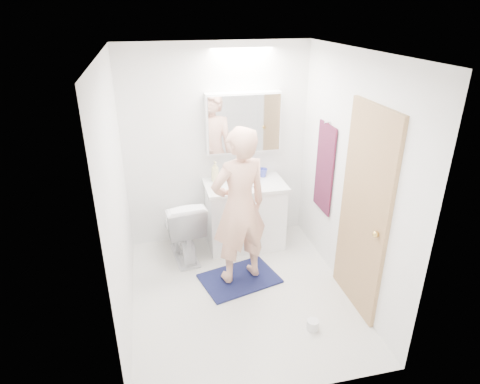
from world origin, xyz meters
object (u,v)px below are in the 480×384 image
object	(u,v)px
person	(239,207)
soap_bottle_b	(230,172)
toilet_paper_roll	(313,325)
medicine_cabinet	(243,123)
soap_bottle_a	(215,171)
toilet	(182,227)
toothbrush_cup	(263,173)
vanity_cabinet	(245,216)

from	to	relation	value
person	soap_bottle_b	bearing A→B (deg)	-110.41
soap_bottle_b	toilet_paper_roll	bearing A→B (deg)	-77.36
medicine_cabinet	soap_bottle_a	size ratio (longest dim) A/B	3.51
toilet	soap_bottle_a	distance (m)	0.76
toilet	toothbrush_cup	size ratio (longest dim) A/B	6.99
soap_bottle_b	toilet_paper_roll	world-z (taller)	soap_bottle_b
person	medicine_cabinet	bearing A→B (deg)	-120.26
soap_bottle_b	soap_bottle_a	bearing A→B (deg)	-170.78
vanity_cabinet	person	size ratio (longest dim) A/B	0.54
vanity_cabinet	toilet	bearing A→B (deg)	-171.57
toilet	person	xyz separation A→B (m)	(0.54, -0.61, 0.50)
medicine_cabinet	toothbrush_cup	world-z (taller)	medicine_cabinet
medicine_cabinet	soap_bottle_b	distance (m)	0.61
vanity_cabinet	medicine_cabinet	xyz separation A→B (m)	(0.03, 0.21, 1.11)
soap_bottle_a	toothbrush_cup	distance (m)	0.60
toilet	soap_bottle_b	size ratio (longest dim) A/B	4.11
vanity_cabinet	toothbrush_cup	size ratio (longest dim) A/B	8.08
soap_bottle_b	toilet_paper_roll	xyz separation A→B (m)	(0.40, -1.80, -0.86)
medicine_cabinet	soap_bottle_b	world-z (taller)	medicine_cabinet
toothbrush_cup	vanity_cabinet	bearing A→B (deg)	-148.82
toilet	toothbrush_cup	distance (m)	1.18
toilet	toilet_paper_roll	xyz separation A→B (m)	(1.03, -1.50, -0.34)
toilet_paper_roll	toothbrush_cup	bearing A→B (deg)	89.82
medicine_cabinet	toothbrush_cup	size ratio (longest dim) A/B	7.91
soap_bottle_a	toilet	bearing A→B (deg)	-149.33
toothbrush_cup	soap_bottle_b	bearing A→B (deg)	177.20
person	soap_bottle_a	distance (m)	0.88
toilet	vanity_cabinet	bearing A→B (deg)	-178.57
vanity_cabinet	person	bearing A→B (deg)	-107.77
person	soap_bottle_b	world-z (taller)	person
soap_bottle_a	vanity_cabinet	bearing A→B (deg)	-24.52
medicine_cabinet	toothbrush_cup	bearing A→B (deg)	-11.83
soap_bottle_a	person	bearing A→B (deg)	-83.70
person	soap_bottle_a	xyz separation A→B (m)	(-0.10, 0.87, 0.06)
toilet	soap_bottle_a	size ratio (longest dim) A/B	3.11
medicine_cabinet	toilet_paper_roll	bearing A→B (deg)	-82.73
vanity_cabinet	soap_bottle_b	distance (m)	0.57
toilet	medicine_cabinet	bearing A→B (deg)	-164.93
toilet	soap_bottle_a	bearing A→B (deg)	-156.33
toothbrush_cup	toilet	bearing A→B (deg)	-165.19
person	toilet_paper_roll	world-z (taller)	person
vanity_cabinet	toilet_paper_roll	bearing A→B (deg)	-80.91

